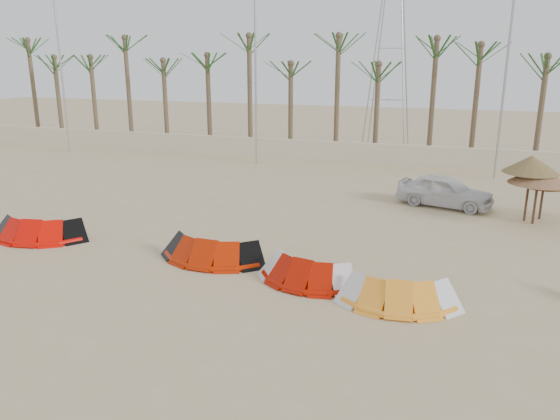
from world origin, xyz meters
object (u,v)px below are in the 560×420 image
(kite_red_mid, at_px, (215,247))
(parasol_left, at_px, (539,175))
(parasol_mid, at_px, (531,164))
(kite_red_left, at_px, (44,226))
(parasol_right, at_px, (545,179))
(car, at_px, (445,191))
(kite_red_right, at_px, (308,268))
(kite_orange, at_px, (400,288))

(kite_red_mid, bearing_deg, parasol_left, 35.12)
(kite_red_mid, height_order, parasol_mid, parasol_mid)
(kite_red_left, distance_m, parasol_right, 19.90)
(parasol_mid, height_order, car, parasol_mid)
(kite_red_right, bearing_deg, kite_orange, -13.96)
(parasol_right, bearing_deg, parasol_mid, -143.32)
(kite_red_mid, bearing_deg, kite_red_right, -14.06)
(parasol_left, distance_m, car, 4.09)
(kite_red_right, bearing_deg, car, 69.75)
(kite_orange, distance_m, car, 10.75)
(kite_orange, xyz_separation_m, parasol_mid, (4.13, 9.41, 1.95))
(kite_red_mid, xyz_separation_m, kite_red_right, (3.46, -0.87, -0.00))
(kite_red_mid, distance_m, parasol_left, 13.13)
(kite_red_mid, bearing_deg, kite_orange, -14.02)
(kite_red_right, height_order, car, car)
(kite_orange, xyz_separation_m, parasol_left, (4.41, 9.06, 1.60))
(parasol_right, distance_m, car, 4.08)
(kite_red_left, relative_size, parasol_mid, 1.39)
(kite_red_left, distance_m, car, 16.85)
(kite_red_mid, xyz_separation_m, parasol_right, (11.02, 8.32, 1.30))
(kite_red_right, distance_m, kite_orange, 2.88)
(kite_red_mid, bearing_deg, kite_red_left, 179.25)
(kite_orange, bearing_deg, kite_red_right, 166.04)
(kite_red_right, bearing_deg, parasol_left, 49.25)
(kite_red_right, height_order, parasol_left, parasol_left)
(kite_red_left, relative_size, kite_red_mid, 1.05)
(kite_red_mid, xyz_separation_m, kite_orange, (6.25, -1.56, -0.00))
(kite_red_left, xyz_separation_m, kite_red_mid, (7.06, -0.09, -0.00))
(kite_red_mid, height_order, kite_orange, same)
(parasol_mid, xyz_separation_m, parasol_right, (0.63, 0.47, -0.64))
(kite_red_left, relative_size, parasol_right, 1.82)
(kite_red_mid, relative_size, kite_red_right, 1.09)
(kite_red_left, height_order, kite_red_mid, same)
(kite_red_mid, bearing_deg, parasol_right, 37.06)
(kite_red_left, bearing_deg, parasol_left, 22.69)
(kite_red_right, bearing_deg, parasol_mid, 51.51)
(kite_red_left, distance_m, parasol_left, 19.27)
(car, bearing_deg, kite_orange, -169.42)
(kite_red_left, height_order, parasol_mid, parasol_mid)
(kite_orange, bearing_deg, car, 85.21)
(parasol_left, bearing_deg, parasol_mid, 128.77)
(kite_red_mid, relative_size, parasol_left, 1.53)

